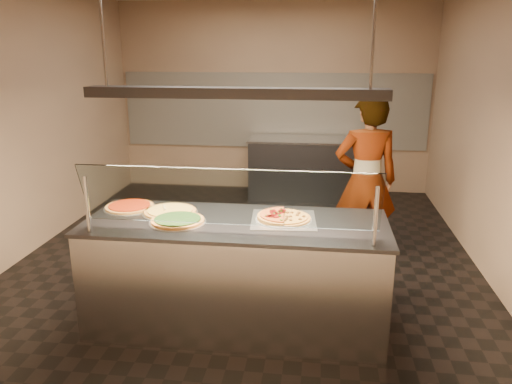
# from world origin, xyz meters

# --- Properties ---
(ground) EXTENTS (5.00, 6.00, 0.02)m
(ground) POSITION_xyz_m (0.00, 0.00, -0.01)
(ground) COLOR black
(ground) RESTS_ON ground
(wall_back) EXTENTS (5.00, 0.02, 3.00)m
(wall_back) POSITION_xyz_m (0.00, 3.01, 1.50)
(wall_back) COLOR tan
(wall_back) RESTS_ON ground
(wall_front) EXTENTS (5.00, 0.02, 3.00)m
(wall_front) POSITION_xyz_m (0.00, -3.01, 1.50)
(wall_front) COLOR tan
(wall_front) RESTS_ON ground
(wall_left) EXTENTS (0.02, 6.00, 3.00)m
(wall_left) POSITION_xyz_m (-2.51, 0.00, 1.50)
(wall_left) COLOR tan
(wall_left) RESTS_ON ground
(wall_right) EXTENTS (0.02, 6.00, 3.00)m
(wall_right) POSITION_xyz_m (2.51, 0.00, 1.50)
(wall_right) COLOR tan
(wall_right) RESTS_ON ground
(tile_band) EXTENTS (4.90, 0.02, 1.20)m
(tile_band) POSITION_xyz_m (0.00, 2.98, 1.30)
(tile_band) COLOR silver
(tile_band) RESTS_ON wall_back
(serving_counter) EXTENTS (2.45, 0.94, 0.93)m
(serving_counter) POSITION_xyz_m (0.12, -1.35, 0.47)
(serving_counter) COLOR #B7B7BC
(serving_counter) RESTS_ON ground
(sneeze_guard) EXTENTS (2.21, 0.18, 0.54)m
(sneeze_guard) POSITION_xyz_m (0.12, -1.69, 1.23)
(sneeze_guard) COLOR #B7B7BC
(sneeze_guard) RESTS_ON serving_counter
(perforated_tray) EXTENTS (0.56, 0.56, 0.01)m
(perforated_tray) POSITION_xyz_m (0.50, -1.27, 0.94)
(perforated_tray) COLOR silver
(perforated_tray) RESTS_ON serving_counter
(half_pizza_pepperoni) EXTENTS (0.25, 0.44, 0.05)m
(half_pizza_pepperoni) POSITION_xyz_m (0.39, -1.27, 0.96)
(half_pizza_pepperoni) COLOR #9E6128
(half_pizza_pepperoni) RESTS_ON perforated_tray
(half_pizza_sausage) EXTENTS (0.25, 0.44, 0.04)m
(half_pizza_sausage) POSITION_xyz_m (0.60, -1.28, 0.96)
(half_pizza_sausage) COLOR #9E6128
(half_pizza_sausage) RESTS_ON perforated_tray
(pizza_spinach) EXTENTS (0.46, 0.46, 0.03)m
(pizza_spinach) POSITION_xyz_m (-0.34, -1.44, 0.95)
(pizza_spinach) COLOR silver
(pizza_spinach) RESTS_ON serving_counter
(pizza_cheese) EXTENTS (0.47, 0.47, 0.03)m
(pizza_cheese) POSITION_xyz_m (-0.47, -1.21, 0.94)
(pizza_cheese) COLOR silver
(pizza_cheese) RESTS_ON serving_counter
(pizza_tomato) EXTENTS (0.44, 0.44, 0.03)m
(pizza_tomato) POSITION_xyz_m (-0.86, -1.13, 0.94)
(pizza_tomato) COLOR silver
(pizza_tomato) RESTS_ON serving_counter
(pizza_spatula) EXTENTS (0.24, 0.21, 0.02)m
(pizza_spatula) POSITION_xyz_m (-0.48, -1.20, 0.96)
(pizza_spatula) COLOR #B7B7BC
(pizza_spatula) RESTS_ON pizza_spinach
(prep_table) EXTENTS (1.63, 0.74, 0.93)m
(prep_table) POSITION_xyz_m (0.49, 2.55, 0.47)
(prep_table) COLOR #3A3A40
(prep_table) RESTS_ON ground
(worker) EXTENTS (0.73, 0.54, 1.84)m
(worker) POSITION_xyz_m (1.26, 0.10, 0.92)
(worker) COLOR #31303A
(worker) RESTS_ON ground
(heat_lamp_housing) EXTENTS (2.30, 0.18, 0.08)m
(heat_lamp_housing) POSITION_xyz_m (0.12, -1.35, 1.95)
(heat_lamp_housing) COLOR #3A3A40
(heat_lamp_housing) RESTS_ON ceiling
(lamp_rod_left) EXTENTS (0.02, 0.02, 1.01)m
(lamp_rod_left) POSITION_xyz_m (-0.88, -1.35, 2.50)
(lamp_rod_left) COLOR #B7B7BC
(lamp_rod_left) RESTS_ON ceiling
(lamp_rod_right) EXTENTS (0.02, 0.02, 1.01)m
(lamp_rod_right) POSITION_xyz_m (1.12, -1.35, 2.50)
(lamp_rod_right) COLOR #B7B7BC
(lamp_rod_right) RESTS_ON ceiling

